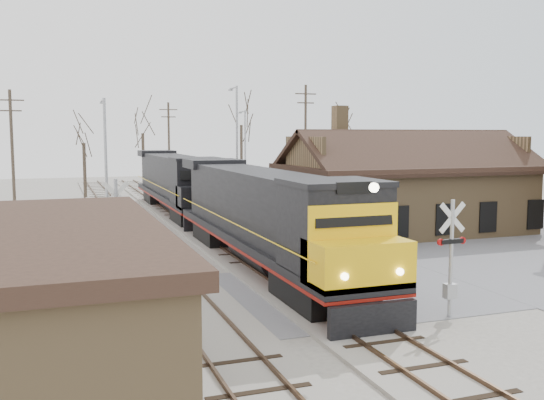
{
  "coord_description": "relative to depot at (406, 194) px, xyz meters",
  "views": [
    {
      "loc": [
        -8.81,
        -20.91,
        6.11
      ],
      "look_at": [
        1.89,
        9.0,
        2.68
      ],
      "focal_mm": 40.0,
      "sensor_mm": 36.0,
      "label": 1
    }
  ],
  "objects": [
    {
      "name": "ground",
      "position": [
        -11.99,
        -12.0,
        -2.41
      ],
      "size": [
        140.0,
        140.0,
        0.0
      ],
      "primitive_type": "plane",
      "color": "#A29D92",
      "rests_on": "ground"
    },
    {
      "name": "road",
      "position": [
        -11.99,
        -12.0,
        -2.39
      ],
      "size": [
        60.0,
        9.0,
        0.03
      ],
      "primitive_type": "cube",
      "color": "slate",
      "rests_on": "ground"
    },
    {
      "name": "track_main",
      "position": [
        -11.99,
        3.0,
        -2.34
      ],
      "size": [
        3.4,
        90.0,
        0.24
      ],
      "color": "#A29D92",
      "rests_on": "ground"
    },
    {
      "name": "track_siding",
      "position": [
        -16.49,
        3.0,
        -2.34
      ],
      "size": [
        3.4,
        90.0,
        0.24
      ],
      "color": "#A29D92",
      "rests_on": "ground"
    },
    {
      "name": "depot",
      "position": [
        0.0,
        0.0,
        0.0
      ],
      "size": [
        15.2,
        9.31,
        7.9
      ],
      "color": "olive",
      "rests_on": "ground"
    },
    {
      "name": "locomotive_lead",
      "position": [
        -11.99,
        -7.49,
        0.04
      ],
      "size": [
        3.13,
        20.96,
        4.65
      ],
      "color": "black",
      "rests_on": "ground"
    },
    {
      "name": "locomotive_trailing",
      "position": [
        -11.99,
        13.74,
        0.04
      ],
      "size": [
        3.13,
        20.96,
        4.41
      ],
      "color": "black",
      "rests_on": "ground"
    },
    {
      "name": "crossbuck_near",
      "position": [
        -8.48,
        -16.24,
        -0.54
      ],
      "size": [
        1.14,
        0.3,
        3.97
      ],
      "rotation": [
        0.0,
        0.0,
        0.05
      ],
      "color": "#A5A8AD",
      "rests_on": "ground"
    },
    {
      "name": "crossbuck_far",
      "position": [
        -18.5,
        -7.39,
        -0.4
      ],
      "size": [
        1.23,
        0.32,
        4.31
      ],
      "rotation": [
        0.0,
        0.0,
        3.2
      ],
      "color": "#A5A8AD",
      "rests_on": "ground"
    },
    {
      "name": "streetlight_a",
      "position": [
        -17.89,
        5.59,
        2.29
      ],
      "size": [
        0.25,
        2.04,
        8.33
      ],
      "color": "#A5A8AD",
      "rests_on": "ground"
    },
    {
      "name": "streetlight_b",
      "position": [
        -7.69,
        11.77,
        3.03
      ],
      "size": [
        0.25,
        2.04,
        9.79
      ],
      "color": "#A5A8AD",
      "rests_on": "ground"
    },
    {
      "name": "streetlight_c",
      "position": [
        -3.34,
        23.79,
        2.36
      ],
      "size": [
        0.25,
        2.04,
        8.46
      ],
      "color": "#A5A8AD",
      "rests_on": "ground"
    },
    {
      "name": "utility_pole_a",
      "position": [
        -23.88,
        17.54,
        2.58
      ],
      "size": [
        2.0,
        0.24,
        9.52
      ],
      "color": "#382D23",
      "rests_on": "ground"
    },
    {
      "name": "utility_pole_b",
      "position": [
        -8.86,
        34.41,
        2.65
      ],
      "size": [
        2.0,
        0.24,
        9.66
      ],
      "color": "#382D23",
      "rests_on": "ground"
    },
    {
      "name": "utility_pole_c",
      "position": [
        0.52,
        17.7,
        3.1
      ],
      "size": [
        2.0,
        0.24,
        10.54
      ],
      "color": "#382D23",
      "rests_on": "ground"
    },
    {
      "name": "tree_b",
      "position": [
        -18.19,
        27.78,
        3.78
      ],
      "size": [
        3.55,
        3.55,
        8.7
      ],
      "color": "#382D23",
      "rests_on": "ground"
    },
    {
      "name": "tree_c",
      "position": [
        -11.79,
        33.81,
        4.88
      ],
      "size": [
        4.18,
        4.18,
        10.23
      ],
      "color": "#382D23",
      "rests_on": "ground"
    },
    {
      "name": "tree_d",
      "position": [
        -2.08,
        29.06,
        5.9
      ],
      "size": [
        4.76,
        4.76,
        11.66
      ],
      "color": "#382D23",
      "rests_on": "ground"
    },
    {
      "name": "tree_e",
      "position": [
        8.68,
        27.43,
        4.19
      ],
      "size": [
        3.78,
        3.78,
        9.27
      ],
      "color": "#382D23",
      "rests_on": "ground"
    }
  ]
}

